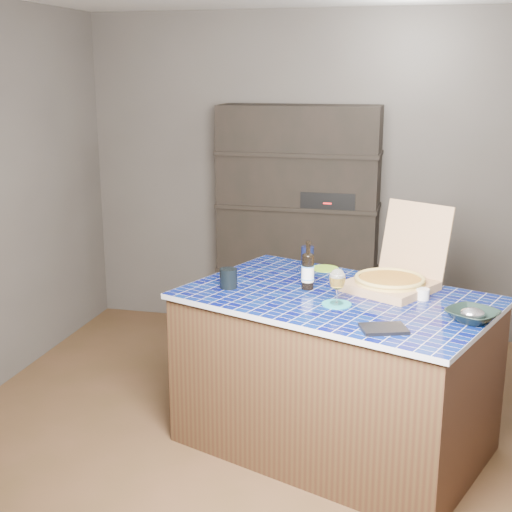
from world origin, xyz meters
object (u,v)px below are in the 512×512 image
(pizza_box, at_px, (393,278))
(mead_bottle, at_px, (308,270))
(kitchen_island, at_px, (335,372))
(bowl, at_px, (472,316))
(dvd_case, at_px, (384,329))
(wine_glass, at_px, (337,280))

(pizza_box, height_order, mead_bottle, pizza_box)
(pizza_box, bearing_deg, kitchen_island, -115.93)
(kitchen_island, height_order, mead_bottle, mead_bottle)
(pizza_box, distance_m, bowl, 0.59)
(pizza_box, distance_m, dvd_case, 0.66)
(wine_glass, bearing_deg, mead_bottle, 129.14)
(kitchen_island, distance_m, bowl, 0.86)
(wine_glass, bearing_deg, pizza_box, 52.54)
(kitchen_island, bearing_deg, mead_bottle, 174.92)
(kitchen_island, height_order, bowl, bowl)
(mead_bottle, relative_size, dvd_case, 1.30)
(dvd_case, bearing_deg, pizza_box, 160.04)
(dvd_case, bearing_deg, kitchen_island, -169.36)
(mead_bottle, xyz_separation_m, dvd_case, (0.45, -0.56, -0.10))
(dvd_case, xyz_separation_m, bowl, (0.40, 0.22, 0.02))
(kitchen_island, xyz_separation_m, wine_glass, (0.02, -0.15, 0.57))
(wine_glass, xyz_separation_m, dvd_case, (0.26, -0.32, -0.12))
(kitchen_island, xyz_separation_m, mead_bottle, (-0.18, 0.09, 0.55))
(pizza_box, height_order, wine_glass, pizza_box)
(kitchen_island, distance_m, mead_bottle, 0.58)
(mead_bottle, bearing_deg, pizza_box, 12.96)
(kitchen_island, distance_m, wine_glass, 0.59)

